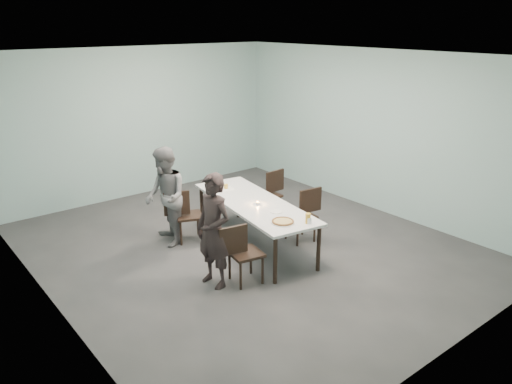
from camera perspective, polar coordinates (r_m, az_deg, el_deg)
ground at (r=8.12m, az=-1.00°, el=-6.28°), size 7.00×7.00×0.00m
room_shell at (r=7.48m, az=-1.09°, el=7.89°), size 6.02×7.02×3.01m
table at (r=7.90m, az=-0.21°, el=-1.53°), size 1.28×2.71×0.75m
chair_near_left at (r=6.86m, az=-1.78°, el=-6.64°), size 0.64×0.49×0.87m
chair_far_left at (r=8.23m, az=-8.24°, el=-2.30°), size 0.65×0.55×0.87m
chair_near_right at (r=8.24m, az=5.58°, el=-2.18°), size 0.64×0.48×0.87m
chair_far_right at (r=9.16m, az=1.68°, el=0.12°), size 0.62×0.44×0.87m
diner_near at (r=6.73m, az=-4.88°, el=-4.45°), size 0.46×0.63×1.60m
diner_far at (r=8.08m, az=-10.30°, el=-0.55°), size 0.80×0.92×1.61m
pizza at (r=7.09m, az=3.09°, el=-3.40°), size 0.34×0.34×0.04m
side_plate at (r=7.48m, az=2.34°, el=-2.27°), size 0.18×0.18×0.01m
beer_glass at (r=7.08m, az=5.96°, el=-3.02°), size 0.08×0.08×0.15m
water_tumbler at (r=7.09m, az=6.04°, el=-3.26°), size 0.08×0.08×0.09m
tealight at (r=7.77m, az=0.19°, el=-1.30°), size 0.06×0.06×0.05m
amber_tumbler at (r=8.51m, az=-3.44°, el=0.64°), size 0.07×0.07×0.08m
menu at (r=8.48m, az=-3.56°, el=0.31°), size 0.33×0.26×0.01m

